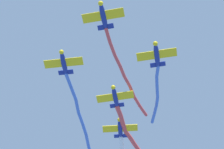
# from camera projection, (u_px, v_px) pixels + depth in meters

# --- Properties ---
(airplane_lead) EXTENTS (7.03, 5.80, 1.85)m
(airplane_lead) POSITION_uv_depth(u_px,v_px,m) (103.00, 15.00, 67.14)
(airplane_lead) COLOR navy
(smoke_trail_lead) EXTENTS (16.02, 16.20, 2.06)m
(smoke_trail_lead) POSITION_uv_depth(u_px,v_px,m) (125.00, 76.00, 74.70)
(smoke_trail_lead) COLOR #DB4C4C
(airplane_left_wing) EXTENTS (7.07, 5.76, 1.85)m
(airplane_left_wing) POSITION_uv_depth(u_px,v_px,m) (157.00, 54.00, 70.87)
(airplane_left_wing) COLOR navy
(smoke_trail_left_wing) EXTENTS (6.54, 14.45, 2.84)m
(smoke_trail_left_wing) POSITION_uv_depth(u_px,v_px,m) (156.00, 96.00, 77.20)
(smoke_trail_left_wing) COLOR #4C75DB
(airplane_right_wing) EXTENTS (7.18, 5.64, 1.85)m
(airplane_right_wing) POSITION_uv_depth(u_px,v_px,m) (64.00, 62.00, 72.62)
(airplane_right_wing) COLOR navy
(smoke_trail_right_wing) EXTENTS (16.62, 24.80, 1.63)m
(smoke_trail_right_wing) POSITION_uv_depth(u_px,v_px,m) (84.00, 130.00, 82.09)
(smoke_trail_right_wing) COLOR #4C75DB
(airplane_slot) EXTENTS (7.05, 5.78, 1.85)m
(airplane_slot) POSITION_uv_depth(u_px,v_px,m) (115.00, 97.00, 76.27)
(airplane_slot) COLOR navy
(smoke_trail_slot) EXTENTS (18.82, 16.24, 5.02)m
(smoke_trail_slot) POSITION_uv_depth(u_px,v_px,m) (137.00, 142.00, 85.15)
(smoke_trail_slot) COLOR #DB4C4C
(airplane_trail) EXTENTS (7.28, 5.67, 1.85)m
(airplane_trail) POSITION_uv_depth(u_px,v_px,m) (120.00, 128.00, 81.43)
(airplane_trail) COLOR navy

